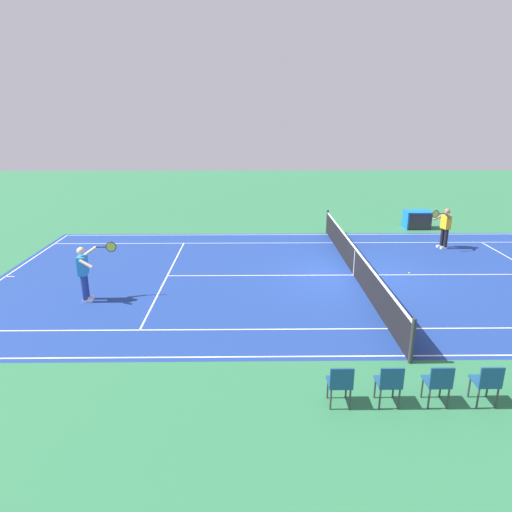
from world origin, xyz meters
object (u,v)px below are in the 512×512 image
tennis_player_far (445,226)px  spectator_chair_5 (389,382)px  tennis_net (355,261)px  spectator_chair_6 (340,382)px  spectator_chair_3 (487,381)px  tennis_player_near (85,271)px  spectator_chair_4 (438,382)px  equipment_cart_tarped (417,219)px  tennis_ball (409,273)px

tennis_player_far → spectator_chair_5: 11.89m
tennis_net → spectator_chair_5: size_ratio=13.30×
spectator_chair_6 → spectator_chair_3: bearing=180.0°
tennis_player_far → spectator_chair_6: bearing=59.6°
spectator_chair_5 → spectator_chair_6: 0.92m
tennis_player_near → spectator_chair_4: 9.88m
spectator_chair_3 → spectator_chair_5: same height
spectator_chair_3 → spectator_chair_4: bearing=0.0°
spectator_chair_3 → equipment_cart_tarped: spectator_chair_3 is taller
spectator_chair_3 → tennis_player_near: bearing=-29.5°
tennis_player_far → tennis_ball: 4.08m
tennis_player_near → spectator_chair_3: tennis_player_near is taller
tennis_net → spectator_chair_6: 7.60m
tennis_net → tennis_ball: bearing=-177.2°
spectator_chair_6 → tennis_player_far: bearing=-120.4°
tennis_player_near → tennis_player_far: size_ratio=1.00×
tennis_net → tennis_player_near: (8.39, 2.12, 0.44)m
tennis_ball → spectator_chair_5: bearing=68.7°
spectator_chair_5 → equipment_cart_tarped: spectator_chair_5 is taller
tennis_net → equipment_cart_tarped: bearing=-123.9°
tennis_player_near → spectator_chair_3: 10.67m
tennis_player_near → spectator_chair_6: bearing=141.1°
tennis_net → spectator_chair_3: bearing=96.9°
tennis_player_near → tennis_net: bearing=-165.8°
spectator_chair_4 → spectator_chair_3: bearing=180.0°
tennis_ball → spectator_chair_4: spectator_chair_4 is taller
tennis_player_near → spectator_chair_6: tennis_player_near is taller
tennis_ball → spectator_chair_5: (2.90, 7.46, 0.49)m
tennis_player_far → spectator_chair_3: size_ratio=1.93×
tennis_ball → spectator_chair_6: 8.40m
tennis_net → spectator_chair_6: size_ratio=13.30×
spectator_chair_3 → spectator_chair_5: size_ratio=1.00×
spectator_chair_4 → spectator_chair_6: (1.84, 0.00, 0.00)m
tennis_player_near → tennis_player_far: 13.84m
tennis_net → spectator_chair_4: bearing=89.7°
tennis_ball → spectator_chair_4: 7.73m
spectator_chair_4 → spectator_chair_5: 0.92m
tennis_net → spectator_chair_4: (0.04, 7.37, 0.03)m
spectator_chair_3 → equipment_cart_tarped: 14.47m
tennis_ball → spectator_chair_3: spectator_chair_3 is taller
tennis_player_far → tennis_ball: (2.42, 3.16, -0.90)m
spectator_chair_3 → spectator_chair_4: same height
spectator_chair_3 → spectator_chair_5: (1.84, 0.00, 0.00)m
tennis_player_near → spectator_chair_6: (-6.51, 5.25, -0.41)m
tennis_net → spectator_chair_3: (-0.89, 7.37, 0.03)m
spectator_chair_3 → spectator_chair_4: 0.92m
tennis_player_near → spectator_chair_4: tennis_player_near is taller
tennis_player_near → spectator_chair_4: bearing=147.9°
spectator_chair_5 → equipment_cart_tarped: 15.03m
spectator_chair_4 → equipment_cart_tarped: spectator_chair_4 is taller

